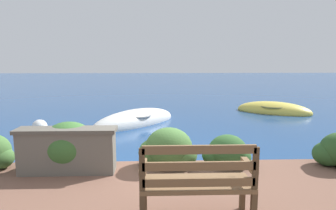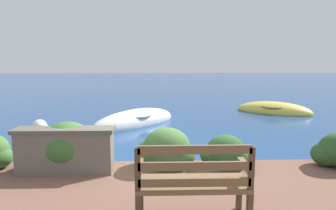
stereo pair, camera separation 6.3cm
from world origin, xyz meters
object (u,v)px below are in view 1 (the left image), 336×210
object	(u,v)px
rowboat_nearest	(135,122)
rowboat_mid	(273,111)
park_bench	(197,181)
mooring_buoy	(40,127)

from	to	relation	value
rowboat_nearest	rowboat_mid	world-z (taller)	rowboat_nearest
rowboat_nearest	rowboat_mid	distance (m)	5.49
park_bench	rowboat_nearest	xyz separation A→B (m)	(-1.12, 6.13, -0.63)
park_bench	mooring_buoy	xyz separation A→B (m)	(-3.83, 5.47, -0.63)
rowboat_nearest	mooring_buoy	xyz separation A→B (m)	(-2.70, -0.65, 0.01)
rowboat_nearest	rowboat_mid	xyz separation A→B (m)	(5.14, 1.94, -0.01)
rowboat_mid	park_bench	bearing A→B (deg)	-84.16
park_bench	mooring_buoy	bearing A→B (deg)	117.45
rowboat_mid	mooring_buoy	distance (m)	8.26
rowboat_nearest	park_bench	bearing A→B (deg)	-126.36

